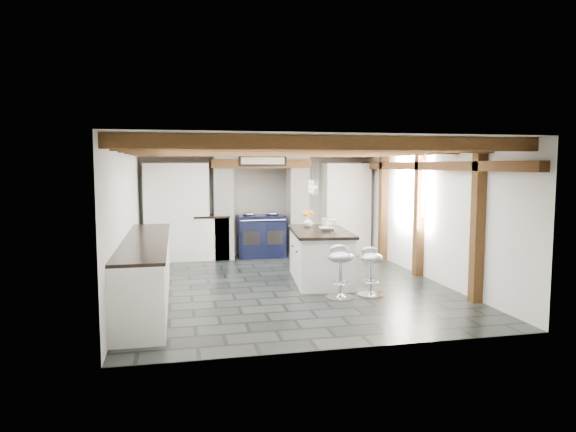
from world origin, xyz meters
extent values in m
plane|color=black|center=(0.00, 0.00, 0.00)|extent=(6.00, 6.00, 0.00)
plane|color=silver|center=(0.00, 3.00, 1.15)|extent=(5.00, 0.00, 5.00)
plane|color=silver|center=(-2.50, 0.00, 1.15)|extent=(0.00, 6.00, 6.00)
plane|color=silver|center=(2.50, 0.00, 1.15)|extent=(0.00, 6.00, 6.00)
plane|color=white|center=(0.00, 0.00, 2.30)|extent=(6.00, 6.00, 0.00)
cube|color=white|center=(-0.80, 2.70, 0.95)|extent=(0.40, 0.60, 1.90)
cube|color=white|center=(0.80, 2.70, 0.95)|extent=(0.40, 0.60, 1.90)
cube|color=brown|center=(0.00, 2.70, 1.99)|extent=(2.10, 0.65, 0.18)
cube|color=white|center=(0.00, 2.70, 2.15)|extent=(2.00, 0.60, 0.31)
cube|color=black|center=(0.00, 2.38, 2.05)|extent=(1.00, 0.03, 0.22)
cube|color=silver|center=(0.00, 2.36, 2.05)|extent=(0.90, 0.01, 0.14)
cube|color=white|center=(-1.75, 2.70, 1.00)|extent=(1.30, 0.58, 2.00)
cube|color=white|center=(1.90, 2.70, 1.00)|extent=(1.00, 0.58, 2.00)
cube|color=white|center=(-2.20, -0.60, 0.44)|extent=(0.60, 3.80, 0.88)
cube|color=black|center=(-2.20, -0.60, 0.90)|extent=(0.64, 3.80, 0.04)
cube|color=white|center=(-1.05, 2.70, 0.44)|extent=(0.70, 0.60, 0.88)
cube|color=black|center=(-1.05, 2.70, 0.90)|extent=(0.74, 0.64, 0.04)
cube|color=brown|center=(2.42, 0.00, 1.95)|extent=(0.15, 5.80, 0.14)
plane|color=white|center=(2.48, 0.60, 1.55)|extent=(0.00, 0.90, 0.90)
cube|color=brown|center=(0.00, -2.60, 2.21)|extent=(5.00, 0.16, 0.16)
cube|color=brown|center=(0.00, -1.73, 2.21)|extent=(5.00, 0.16, 0.16)
cube|color=brown|center=(0.00, -0.87, 2.21)|extent=(5.00, 0.16, 0.16)
cube|color=brown|center=(0.00, 0.00, 2.21)|extent=(5.00, 0.16, 0.16)
cube|color=brown|center=(0.00, 0.87, 2.21)|extent=(5.00, 0.16, 0.16)
cube|color=brown|center=(0.00, 1.73, 2.21)|extent=(5.00, 0.16, 0.16)
cube|color=brown|center=(0.00, 2.60, 2.21)|extent=(5.00, 0.16, 0.16)
cube|color=brown|center=(2.42, -1.60, 1.15)|extent=(0.15, 0.15, 2.30)
cube|color=brown|center=(2.42, 0.20, 1.15)|extent=(0.15, 0.15, 2.30)
cube|color=brown|center=(2.42, 1.80, 1.15)|extent=(0.15, 0.15, 2.30)
cylinder|color=black|center=(0.45, -0.05, 1.93)|extent=(0.01, 0.01, 0.56)
cylinder|color=white|center=(0.45, -0.05, 1.60)|extent=(0.09, 0.09, 0.22)
cylinder|color=black|center=(0.50, 0.25, 1.93)|extent=(0.01, 0.01, 0.56)
cylinder|color=white|center=(0.50, 0.25, 1.60)|extent=(0.09, 0.09, 0.22)
cylinder|color=black|center=(0.55, 0.55, 1.93)|extent=(0.01, 0.01, 0.56)
cylinder|color=white|center=(0.55, 0.55, 1.60)|extent=(0.09, 0.09, 0.22)
cube|color=black|center=(0.00, 2.68, 0.45)|extent=(1.00, 0.60, 0.90)
ellipsoid|color=silver|center=(-0.25, 2.68, 0.93)|extent=(0.28, 0.28, 0.11)
ellipsoid|color=silver|center=(0.25, 2.68, 0.93)|extent=(0.28, 0.28, 0.11)
cylinder|color=silver|center=(0.00, 2.36, 0.82)|extent=(0.95, 0.03, 0.03)
cube|color=black|center=(-0.25, 2.38, 0.45)|extent=(0.35, 0.02, 0.30)
cube|color=black|center=(0.25, 2.38, 0.45)|extent=(0.35, 0.02, 0.30)
cube|color=white|center=(0.60, 0.16, 0.41)|extent=(1.03, 1.78, 0.83)
cube|color=black|center=(0.60, 0.16, 0.85)|extent=(1.12, 1.86, 0.05)
imported|color=white|center=(0.52, 0.64, 0.96)|extent=(0.19, 0.19, 0.18)
ellipsoid|color=orange|center=(0.52, 0.64, 1.11)|extent=(0.19, 0.19, 0.11)
cylinder|color=white|center=(0.78, 0.47, 0.96)|extent=(0.11, 0.11, 0.17)
imported|color=white|center=(0.68, 0.05, 0.90)|extent=(0.27, 0.27, 0.06)
cylinder|color=white|center=(0.84, 0.18, 0.92)|extent=(0.05, 0.05, 0.09)
cylinder|color=white|center=(0.84, 0.18, 0.97)|extent=(0.21, 0.21, 0.01)
cylinder|color=#C8B986|center=(0.84, 0.18, 1.01)|extent=(0.16, 0.16, 0.07)
cylinder|color=silver|center=(1.08, -0.95, 0.01)|extent=(0.40, 0.40, 0.03)
cone|color=silver|center=(1.08, -0.95, 0.05)|extent=(0.18, 0.18, 0.07)
cylinder|color=silver|center=(1.08, -0.95, 0.30)|extent=(0.05, 0.05, 0.50)
torus|color=silver|center=(1.08, -0.95, 0.22)|extent=(0.25, 0.25, 0.02)
ellipsoid|color=#9397A1|center=(1.08, -0.95, 0.58)|extent=(0.43, 0.43, 0.16)
ellipsoid|color=#9397A1|center=(1.10, -0.86, 0.67)|extent=(0.27, 0.15, 0.14)
cylinder|color=silver|center=(0.59, -1.00, 0.01)|extent=(0.43, 0.43, 0.03)
cone|color=silver|center=(0.59, -1.00, 0.06)|extent=(0.19, 0.19, 0.08)
cylinder|color=silver|center=(0.59, -1.00, 0.32)|extent=(0.05, 0.05, 0.54)
torus|color=silver|center=(0.59, -1.00, 0.23)|extent=(0.27, 0.27, 0.02)
ellipsoid|color=#9397A1|center=(0.59, -1.00, 0.62)|extent=(0.42, 0.42, 0.18)
ellipsoid|color=#9397A1|center=(0.58, -0.90, 0.72)|extent=(0.28, 0.13, 0.15)
camera|label=1|loc=(-1.75, -8.08, 1.97)|focal=32.00mm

